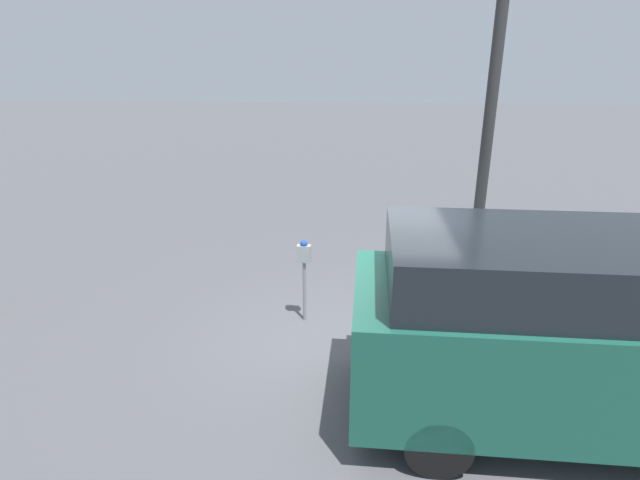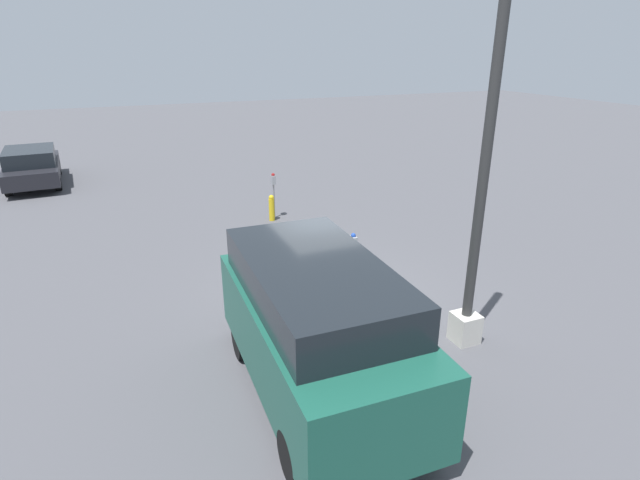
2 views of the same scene
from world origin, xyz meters
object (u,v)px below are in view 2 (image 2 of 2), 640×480
object	(u,v)px
parked_van	(317,326)
car_distant	(32,166)
parking_meter_near	(353,248)
parking_meter_far	(273,185)
fire_hydrant	(272,208)
lamp_post	(476,239)

from	to	relation	value
parked_van	car_distant	size ratio (longest dim) A/B	1.01
parking_meter_near	parked_van	distance (m)	3.61
parking_meter_near	parking_meter_far	bearing A→B (deg)	-177.25
parked_van	fire_hydrant	distance (m)	8.27
lamp_post	parked_van	bearing A→B (deg)	-84.87
parking_meter_far	parked_van	size ratio (longest dim) A/B	0.31
car_distant	parking_meter_near	bearing A→B (deg)	-153.12
parking_meter_near	car_distant	distance (m)	14.61
parking_meter_near	lamp_post	bearing A→B (deg)	21.10
parking_meter_near	parked_van	size ratio (longest dim) A/B	0.29
fire_hydrant	lamp_post	bearing A→B (deg)	8.54
parked_van	parking_meter_near	bearing A→B (deg)	146.50
parking_meter_near	lamp_post	distance (m)	3.03
parked_van	car_distant	bearing A→B (deg)	-159.84
parked_van	fire_hydrant	size ratio (longest dim) A/B	5.61
lamp_post	parked_van	world-z (taller)	lamp_post
parking_meter_far	car_distant	distance (m)	10.33
fire_hydrant	parked_van	bearing A→B (deg)	-12.88
lamp_post	fire_hydrant	bearing A→B (deg)	-171.46
parking_meter_far	parked_van	world-z (taller)	parked_van
lamp_post	fire_hydrant	distance (m)	8.01
parking_meter_far	car_distant	bearing A→B (deg)	-133.40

